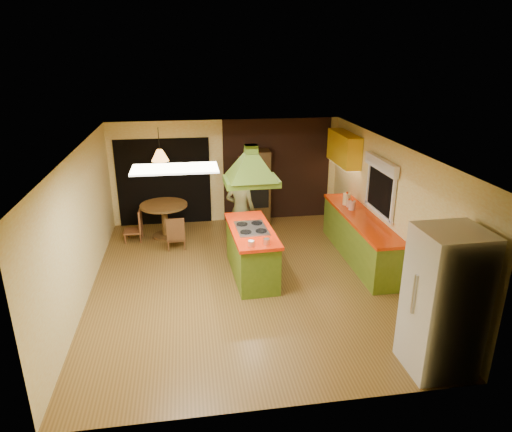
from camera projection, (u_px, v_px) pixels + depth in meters
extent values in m
plane|color=brown|center=(244.00, 280.00, 8.50)|extent=(6.50, 6.50, 0.00)
plane|color=#FCF2B5|center=(226.00, 172.00, 11.08)|extent=(5.50, 0.00, 5.50)
plane|color=#FCF2B5|center=(280.00, 319.00, 5.05)|extent=(5.50, 0.00, 5.50)
plane|color=#FCF2B5|center=(81.00, 226.00, 7.67)|extent=(0.00, 6.50, 6.50)
plane|color=#FCF2B5|center=(390.00, 210.00, 8.46)|extent=(0.00, 6.50, 6.50)
plane|color=silver|center=(242.00, 148.00, 7.63)|extent=(6.50, 6.50, 0.00)
cube|color=#381E14|center=(277.00, 170.00, 11.24)|extent=(2.64, 0.03, 2.50)
cube|color=black|center=(164.00, 182.00, 10.91)|extent=(2.20, 0.03, 2.10)
cube|color=olive|center=(359.00, 239.00, 9.25)|extent=(0.58, 3.00, 0.86)
cube|color=#E53807|center=(361.00, 218.00, 9.09)|extent=(0.62, 3.05, 0.06)
cube|color=yellow|center=(344.00, 149.00, 10.23)|extent=(0.34, 1.40, 0.70)
cube|color=black|center=(381.00, 188.00, 8.72)|extent=(0.03, 1.16, 0.96)
cube|color=white|center=(381.00, 164.00, 8.55)|extent=(0.10, 1.35, 0.22)
cube|color=white|center=(175.00, 169.00, 6.37)|extent=(1.20, 0.60, 0.03)
cube|color=#57781E|center=(252.00, 253.00, 8.57)|extent=(0.78, 1.84, 0.88)
cube|color=#FB2D08|center=(251.00, 230.00, 8.40)|extent=(0.84, 1.92, 0.06)
cube|color=silver|center=(251.00, 228.00, 8.39)|extent=(0.58, 0.82, 0.02)
cube|color=#496719|center=(251.00, 181.00, 8.08)|extent=(0.97, 0.71, 0.11)
pyramid|color=#496719|center=(251.00, 153.00, 7.91)|extent=(0.97, 0.71, 0.45)
cube|color=#496719|center=(251.00, 149.00, 7.88)|extent=(0.22, 0.22, 0.14)
imported|color=#4E4F29|center=(240.00, 210.00, 9.62)|extent=(0.73, 0.60, 1.71)
cube|color=silver|center=(444.00, 302.00, 5.86)|extent=(0.83, 0.79, 2.00)
cube|color=#493417|center=(257.00, 187.00, 11.02)|extent=(0.62, 0.61, 1.81)
cube|color=black|center=(259.00, 179.00, 10.64)|extent=(0.47, 0.04, 0.45)
cube|color=black|center=(259.00, 199.00, 10.81)|extent=(0.47, 0.04, 0.45)
cylinder|color=brown|center=(164.00, 205.00, 10.20)|extent=(1.06, 1.06, 0.05)
cylinder|color=brown|center=(165.00, 221.00, 10.33)|extent=(0.14, 0.14, 0.74)
cylinder|color=brown|center=(166.00, 236.00, 10.46)|extent=(0.59, 0.59, 0.05)
cone|color=#FF9E3F|center=(160.00, 155.00, 9.81)|extent=(0.42, 0.42, 0.25)
cylinder|color=#FFF4CD|center=(347.00, 199.00, 9.72)|extent=(0.20, 0.20, 0.24)
cylinder|color=beige|center=(352.00, 205.00, 9.42)|extent=(0.17, 0.17, 0.19)
cylinder|color=beige|center=(349.00, 204.00, 9.60)|extent=(0.14, 0.14, 0.15)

